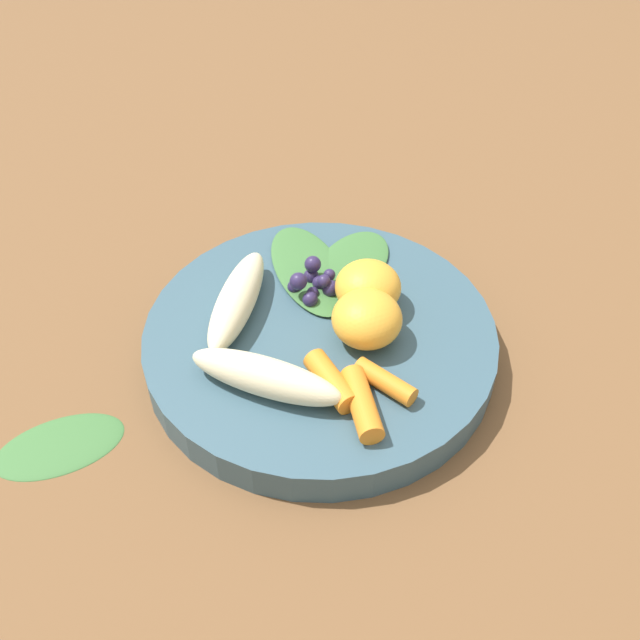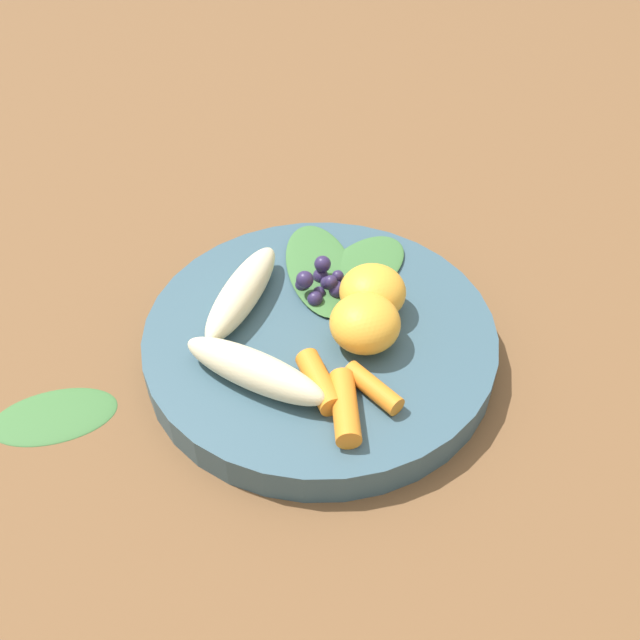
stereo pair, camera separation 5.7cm
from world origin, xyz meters
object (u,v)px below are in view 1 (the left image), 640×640
(banana_peeled_right, at_px, (237,300))
(bowl, at_px, (320,341))
(kale_leaf_stray, at_px, (60,448))
(banana_peeled_left, at_px, (265,377))
(orange_segment_near, at_px, (368,287))

(banana_peeled_right, bearing_deg, bowl, 87.54)
(banana_peeled_right, height_order, kale_leaf_stray, banana_peeled_right)
(banana_peeled_right, xyz_separation_m, kale_leaf_stray, (-0.05, 0.16, -0.04))
(banana_peeled_left, distance_m, banana_peeled_right, 0.09)
(orange_segment_near, bearing_deg, banana_peeled_right, 69.08)
(bowl, bearing_deg, kale_leaf_stray, 90.91)
(banana_peeled_left, xyz_separation_m, orange_segment_near, (0.05, -0.11, 0.01))
(kale_leaf_stray, bearing_deg, bowl, -175.70)
(bowl, distance_m, banana_peeled_right, 0.07)
(bowl, xyz_separation_m, banana_peeled_right, (0.05, 0.05, 0.03))
(orange_segment_near, bearing_deg, bowl, 99.47)
(banana_peeled_left, relative_size, banana_peeled_right, 1.00)
(banana_peeled_left, xyz_separation_m, banana_peeled_right, (0.08, -0.01, 0.00))
(bowl, bearing_deg, banana_peeled_right, 48.71)
(banana_peeled_left, height_order, kale_leaf_stray, banana_peeled_left)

